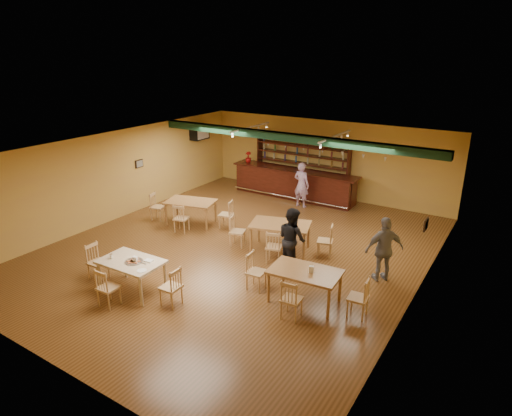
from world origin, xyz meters
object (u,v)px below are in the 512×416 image
Objects in this scene: dining_table_a at (191,212)px; dining_table_d at (304,286)px; patron_right_a at (292,239)px; dining_table_b at (280,237)px; near_table at (132,276)px; patron_bar at (301,185)px; bar_counter at (294,183)px.

dining_table_a is 0.99× the size of dining_table_d.
dining_table_a is at bearing 13.30° from patron_right_a.
dining_table_b is 1.11× the size of near_table.
patron_bar is at bearing 91.12° from dining_table_b.
dining_table_b is at bearing -19.35° from dining_table_a.
patron_bar reaches higher than bar_counter.
dining_table_a is 4.47m from near_table.
dining_table_d is at bearing 123.59° from patron_bar.
dining_table_a is 0.95× the size of dining_table_b.
near_table is at bearing -158.80° from dining_table_d.
near_table reaches higher than dining_table_a.
dining_table_b is at bearing 114.12° from patron_bar.
bar_counter reaches higher than dining_table_b.
bar_counter is 3.07× the size of patron_bar.
bar_counter is at bearing -35.87° from patron_right_a.
near_table is (-1.88, -3.89, -0.02)m from dining_table_b.
dining_table_d is at bearing 23.85° from near_table.
patron_right_a reaches higher than bar_counter.
patron_right_a reaches higher than dining_table_d.
dining_table_b is at bearing 126.52° from dining_table_d.
dining_table_d is 0.95× the size of patron_bar.
bar_counter is 4.98m from dining_table_b.
patron_right_a is at bearing 47.28° from near_table.
patron_right_a reaches higher than dining_table_a.
dining_table_d is at bearing -66.00° from dining_table_b.
dining_table_b is (1.97, -4.57, -0.15)m from bar_counter.
patron_bar is (-1.22, 3.74, 0.42)m from dining_table_b.
patron_right_a reaches higher than near_table.
patron_right_a is (4.36, -1.05, 0.46)m from dining_table_a.
dining_table_b is at bearing -66.68° from bar_counter.
dining_table_b is 3.96m from patron_bar.
patron_right_a is at bearing -28.88° from dining_table_a.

